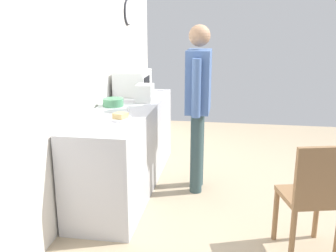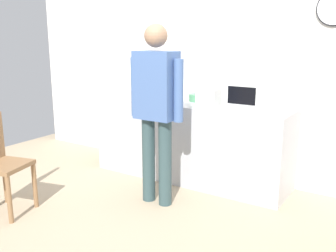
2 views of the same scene
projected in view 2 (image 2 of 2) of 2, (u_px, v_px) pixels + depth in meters
The scene contains 10 objects.
ground_plane at pixel (124, 217), 3.59m from camera, with size 6.00×6.00×0.00m, color tan.
back_wall at pixel (206, 66), 4.60m from camera, with size 5.40×0.13×2.60m.
kitchen_counter at pixel (190, 141), 4.48m from camera, with size 2.31×0.62×0.91m, color #B7B7BC.
microwave at pixel (254, 94), 4.05m from camera, with size 0.50×0.39×0.30m.
sandwich_plate at pixel (146, 98), 4.58m from camera, with size 0.22×0.22×0.07m.
salad_bowl at pixel (198, 98), 4.48m from camera, with size 0.22×0.22×0.08m, color #4C8E60.
toaster at pixel (208, 98), 4.08m from camera, with size 0.22×0.18×0.20m, color silver.
fork_utensil at pixel (277, 115), 3.67m from camera, with size 0.17×0.02×0.01m, color silver.
spoon_utensil at pixel (176, 102), 4.40m from camera, with size 0.17×0.02×0.01m, color silver.
person_standing at pixel (156, 102), 3.69m from camera, with size 0.59×0.24×1.77m.
Camera 2 is at (2.13, -2.55, 1.66)m, focal length 41.00 mm.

